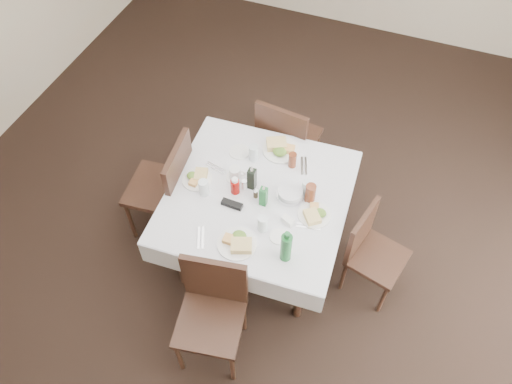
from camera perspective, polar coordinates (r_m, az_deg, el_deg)
ground_plane at (r=4.33m, az=0.99°, el=-6.36°), size 7.00×7.00×0.00m
room_shell at (r=3.00m, az=1.45°, el=10.84°), size 6.04×7.04×2.80m
dining_table at (r=3.76m, az=0.19°, el=-1.03°), size 1.40×1.40×0.76m
chair_north at (r=4.37m, az=3.39°, el=6.21°), size 0.51×0.51×0.98m
chair_south at (r=3.50m, az=-4.98°, el=-12.77°), size 0.52×0.52×0.94m
chair_east at (r=3.87m, az=12.88°, el=-6.22°), size 0.48×0.48×0.84m
chair_west at (r=4.06m, az=-10.02°, el=0.93°), size 0.53×0.53×1.01m
meal_north at (r=3.97m, az=2.78°, el=5.03°), size 0.30×0.30×0.07m
meal_south at (r=3.43m, az=-2.07°, el=-5.78°), size 0.28×0.28×0.06m
meal_east at (r=3.59m, az=6.72°, el=-2.54°), size 0.24×0.24×0.05m
meal_west at (r=3.80m, az=-6.75°, el=1.65°), size 0.23×0.23×0.05m
side_plate_a at (r=3.97m, az=-1.91°, el=4.61°), size 0.16×0.16×0.01m
side_plate_b at (r=3.49m, az=2.66°, el=-5.08°), size 0.14×0.14×0.01m
water_n at (r=3.87m, az=-0.27°, el=4.50°), size 0.07×0.07×0.14m
water_s at (r=3.47m, az=0.78°, el=-3.63°), size 0.07×0.07×0.13m
water_e at (r=3.68m, az=5.76°, el=0.54°), size 0.07×0.07×0.12m
water_w at (r=3.67m, az=-5.99°, el=0.50°), size 0.07×0.07×0.14m
iced_tea_a at (r=3.84m, az=4.18°, el=3.67°), size 0.06×0.06×0.13m
iced_tea_b at (r=3.63m, az=6.23°, el=-0.13°), size 0.08×0.08×0.16m
bread_basket at (r=3.67m, az=3.93°, el=-0.21°), size 0.20×0.20×0.07m
oil_cruet_dark at (r=3.66m, az=-0.47°, el=1.62°), size 0.06×0.06×0.24m
oil_cruet_green at (r=3.58m, az=0.86°, el=-0.42°), size 0.05×0.05×0.22m
ketchup_bottle at (r=3.66m, az=-2.41°, el=0.70°), size 0.07×0.07×0.15m
salt_shaker at (r=3.70m, az=-1.36°, el=0.84°), size 0.04×0.04×0.09m
pepper_shaker at (r=3.65m, az=-0.04°, el=-0.18°), size 0.03×0.03×0.08m
coffee_mug at (r=3.77m, az=-2.38°, el=2.10°), size 0.15×0.14×0.10m
sunglasses at (r=3.63m, az=-2.75°, el=-1.41°), size 0.16×0.05×0.03m
green_bottle at (r=3.30m, az=3.46°, el=-6.29°), size 0.08×0.08×0.29m
sugar_caddy at (r=3.54m, az=3.65°, el=-3.25°), size 0.10×0.08×0.05m
cutlery_n at (r=3.89m, az=5.51°, el=2.99°), size 0.10×0.19×0.01m
cutlery_s at (r=3.50m, az=-6.32°, el=-5.21°), size 0.11×0.18×0.01m
cutlery_e at (r=3.55m, az=5.98°, el=-3.91°), size 0.18×0.07×0.01m
cutlery_w at (r=3.87m, az=-4.60°, el=2.75°), size 0.18×0.08×0.01m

